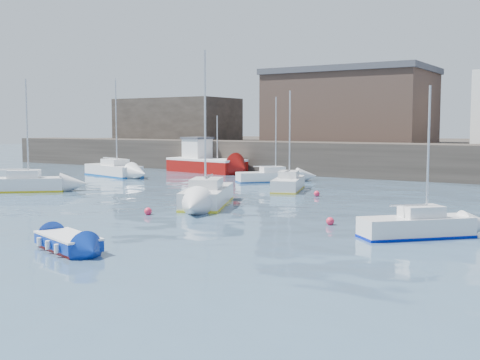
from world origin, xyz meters
The scene contains 16 objects.
water centered at (0.00, 0.00, 0.00)m, with size 220.00×220.00×0.00m, color #2D4760.
quay_wall centered at (0.00, 35.00, 1.50)m, with size 90.00×5.00×3.00m, color #28231E.
land_strip centered at (0.00, 53.00, 1.40)m, with size 90.00×32.00×2.80m, color #28231E.
warehouse centered at (-6.00, 43.00, 6.62)m, with size 16.40×10.40×7.60m.
bldg_west centered at (-28.00, 42.00, 5.30)m, with size 14.00×8.00×5.00m.
blue_dinghy centered at (1.12, -1.49, 0.33)m, with size 3.41×2.28×0.60m.
fishing_boat centered at (-16.47, 31.55, 1.06)m, with size 8.73×4.60×5.50m.
sailboat_a centered at (-16.92, 10.45, 0.54)m, with size 5.72×5.33×7.72m.
sailboat_b centered at (-1.94, 11.57, 0.57)m, with size 4.87×7.01×8.68m.
sailboat_c centered at (11.06, 7.93, 0.47)m, with size 4.33×4.37×6.14m.
sailboat_e centered at (-20.64, 23.32, 0.57)m, with size 7.07×3.89×8.67m.
sailboat_f centered at (-1.70, 21.10, 0.49)m, with size 3.43×5.64×6.99m.
sailboat_h centered at (-5.96, 26.00, 0.45)m, with size 4.86×5.06×6.85m.
buoy_near centered at (-2.30, 6.85, 0.00)m, with size 0.39×0.39×0.39m, color red.
buoy_mid centered at (6.83, 8.90, 0.00)m, with size 0.37×0.37×0.37m, color red.
buoy_far centered at (1.55, 18.83, 0.00)m, with size 0.38×0.38×0.38m, color red.
Camera 1 is at (17.84, -16.34, 4.52)m, focal length 45.00 mm.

